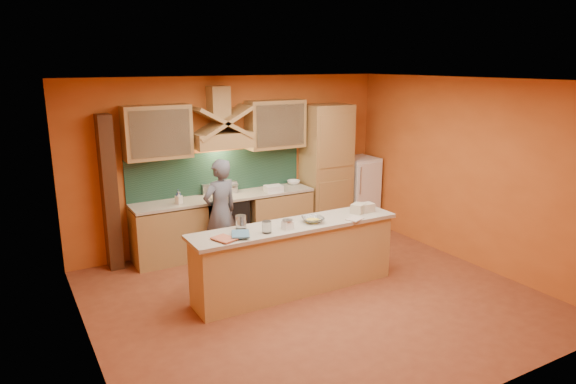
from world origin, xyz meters
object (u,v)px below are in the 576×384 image
kitchen_scale (287,225)px  person (220,212)px  mixing_bowl (313,220)px  stove (226,224)px  fridge (359,192)px

kitchen_scale → person: bearing=95.7°
person → mixing_bowl: 1.66m
stove → mixing_bowl: bearing=-77.4°
stove → person: size_ratio=0.55×
kitchen_scale → mixing_bowl: bearing=4.3°
stove → fridge: (2.70, 0.00, 0.20)m
kitchen_scale → mixing_bowl: 0.43m
stove → kitchen_scale: kitchen_scale is taller
stove → kitchen_scale: (0.01, -2.02, 0.54)m
stove → fridge: bearing=0.0°
fridge → kitchen_scale: fridge is taller
person → stove: bearing=-134.7°
stove → kitchen_scale: 2.09m
stove → kitchen_scale: bearing=-89.8°
fridge → mixing_bowl: fridge is taller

